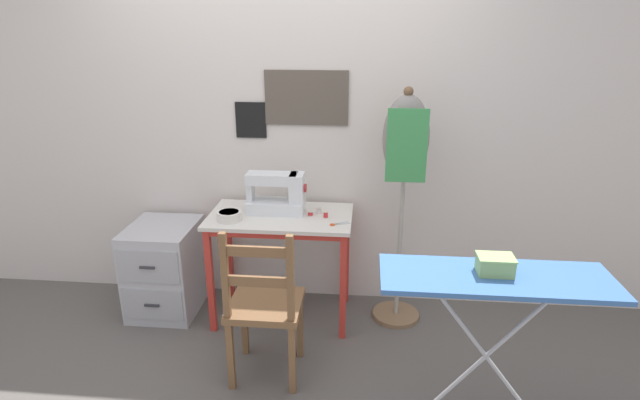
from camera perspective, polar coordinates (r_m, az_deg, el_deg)
name	(u,v)px	position (r m, az deg, el deg)	size (l,w,h in m)	color
ground_plane	(276,337)	(3.38, -5.00, -15.30)	(14.00, 14.00, 0.00)	#5B5651
wall_back	(287,125)	(3.44, -3.84, 8.54)	(10.00, 0.07, 2.55)	silver
sewing_table	(280,231)	(3.29, -4.54, -3.55)	(0.93, 0.54, 0.75)	silver
sewing_machine	(279,194)	(3.26, -4.73, 0.66)	(0.39, 0.18, 0.29)	white
fabric_bowl	(229,216)	(3.21, -10.35, -1.76)	(0.16, 0.16, 0.06)	silver
scissors	(337,224)	(3.10, 1.91, -2.78)	(0.13, 0.09, 0.01)	silver
thread_spool_near_machine	(310,213)	(3.23, -1.10, -1.53)	(0.04, 0.04, 0.03)	red
thread_spool_mid_table	(319,211)	(3.27, -0.15, -1.23)	(0.04, 0.04, 0.03)	silver
thread_spool_far_edge	(326,215)	(3.20, 0.65, -1.67)	(0.04, 0.04, 0.04)	red
wooden_chair	(264,307)	(2.83, -6.37, -12.07)	(0.40, 0.38, 0.94)	brown
filing_cabinet	(165,268)	(3.68, -17.27, -7.44)	(0.45, 0.53, 0.63)	#B7B7BC
dress_form	(405,157)	(3.15, 9.67, 4.87)	(0.32, 0.32, 1.58)	#846647
ironing_board	(495,285)	(2.44, 19.40, -9.12)	(1.05, 0.37, 0.85)	#3D6BAD
storage_box	(495,265)	(2.42, 19.38, -6.99)	(0.16, 0.12, 0.09)	#8EB266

